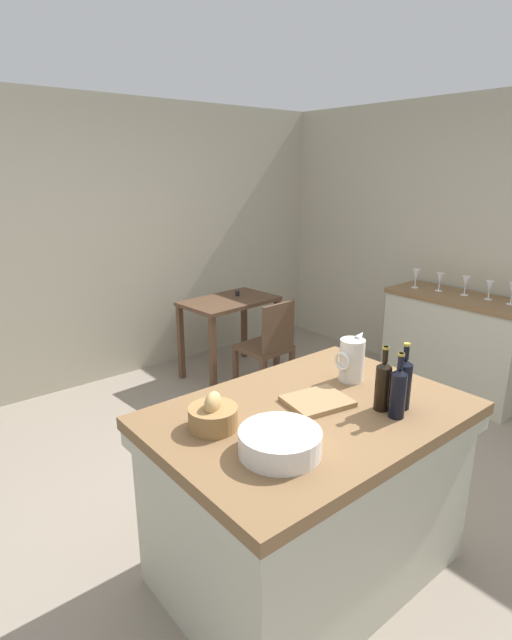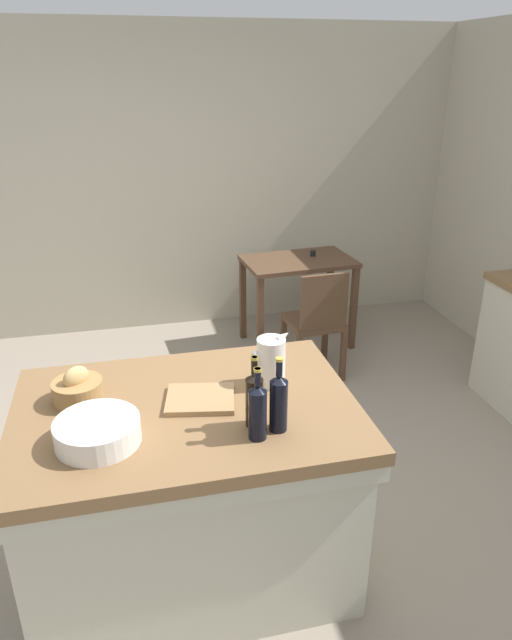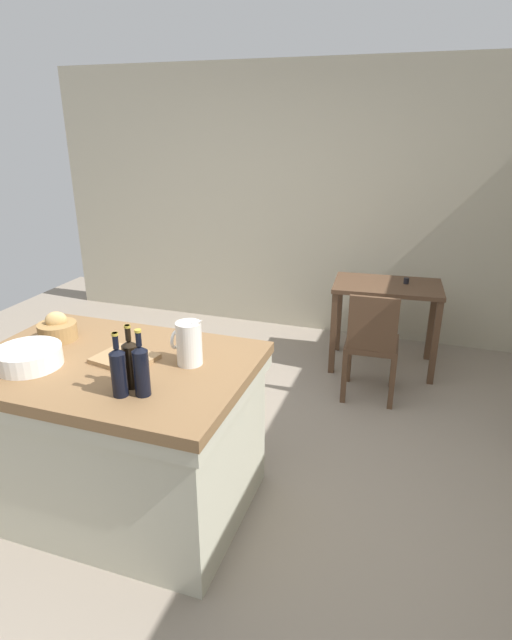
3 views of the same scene
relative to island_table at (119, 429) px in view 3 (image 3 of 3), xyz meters
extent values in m
plane|color=gray|center=(0.25, 0.41, -0.49)|extent=(6.76, 6.76, 0.00)
cube|color=#B2AA93|center=(0.25, 3.01, 0.81)|extent=(5.32, 0.12, 2.60)
cube|color=brown|center=(0.00, 0.00, 0.39)|extent=(1.46, 1.01, 0.06)
cube|color=#BCBAA3|center=(0.00, 0.00, 0.32)|extent=(1.44, 0.99, 0.08)
cube|color=#BCBAA3|center=(0.00, 0.00, -0.06)|extent=(1.38, 0.93, 0.84)
cube|color=#513826|center=(1.21, 2.28, 0.26)|extent=(0.94, 0.63, 0.04)
cube|color=#513826|center=(0.81, 2.00, -0.12)|extent=(0.05, 0.05, 0.73)
cube|color=#513826|center=(1.64, 2.07, -0.12)|extent=(0.05, 0.05, 0.73)
cube|color=#513826|center=(0.78, 2.49, -0.12)|extent=(0.05, 0.05, 0.73)
cube|color=#513826|center=(1.60, 2.56, -0.12)|extent=(0.05, 0.05, 0.73)
cylinder|color=black|center=(1.35, 2.34, 0.31)|extent=(0.04, 0.04, 0.05)
cube|color=#513826|center=(1.17, 1.71, -0.04)|extent=(0.42, 0.42, 0.04)
cube|color=#513826|center=(1.18, 1.53, 0.19)|extent=(0.36, 0.05, 0.42)
cube|color=#513826|center=(1.34, 1.90, -0.27)|extent=(0.04, 0.04, 0.42)
cube|color=#513826|center=(0.98, 1.88, -0.27)|extent=(0.04, 0.04, 0.42)
cube|color=#513826|center=(1.36, 1.54, -0.27)|extent=(0.04, 0.04, 0.42)
cube|color=#513826|center=(1.00, 1.53, -0.27)|extent=(0.04, 0.04, 0.42)
cylinder|color=silver|center=(0.40, 0.10, 0.53)|extent=(0.13, 0.13, 0.23)
cone|color=silver|center=(0.46, 0.10, 0.65)|extent=(0.07, 0.04, 0.06)
torus|color=silver|center=(0.33, 0.10, 0.54)|extent=(0.02, 0.10, 0.10)
cylinder|color=silver|center=(-0.36, -0.18, 0.46)|extent=(0.33, 0.33, 0.10)
cylinder|color=olive|center=(-0.45, 0.15, 0.46)|extent=(0.21, 0.21, 0.10)
ellipsoid|color=tan|center=(-0.45, 0.15, 0.53)|extent=(0.13, 0.12, 0.10)
cube|color=#99754C|center=(0.07, 0.03, 0.43)|extent=(0.33, 0.29, 0.02)
cylinder|color=black|center=(0.34, -0.25, 0.52)|extent=(0.07, 0.07, 0.22)
cone|color=black|center=(0.34, -0.25, 0.65)|extent=(0.07, 0.07, 0.03)
cylinder|color=black|center=(0.34, -0.25, 0.70)|extent=(0.03, 0.03, 0.08)
cylinder|color=#B29933|center=(0.34, -0.25, 0.73)|extent=(0.03, 0.03, 0.01)
cylinder|color=black|center=(0.26, -0.20, 0.52)|extent=(0.07, 0.07, 0.21)
cone|color=black|center=(0.26, -0.20, 0.64)|extent=(0.07, 0.07, 0.02)
cylinder|color=black|center=(0.26, -0.20, 0.69)|extent=(0.03, 0.03, 0.07)
cylinder|color=#B29933|center=(0.26, -0.20, 0.72)|extent=(0.03, 0.03, 0.01)
cylinder|color=black|center=(0.25, -0.29, 0.52)|extent=(0.07, 0.07, 0.21)
cone|color=black|center=(0.25, -0.29, 0.64)|extent=(0.07, 0.07, 0.02)
cylinder|color=black|center=(0.25, -0.29, 0.69)|extent=(0.03, 0.03, 0.07)
cylinder|color=#B29933|center=(0.25, -0.29, 0.72)|extent=(0.03, 0.03, 0.01)
camera|label=1|loc=(-1.50, -1.43, 1.48)|focal=27.61mm
camera|label=2|loc=(-0.19, -2.12, 1.74)|focal=32.35mm
camera|label=3|loc=(1.48, -2.02, 1.57)|focal=28.65mm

